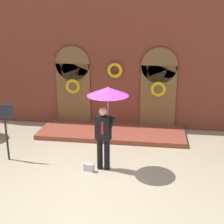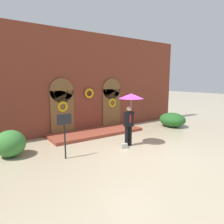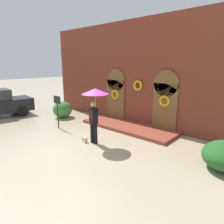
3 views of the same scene
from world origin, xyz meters
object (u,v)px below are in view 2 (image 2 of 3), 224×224
(sign_post, at_px, (65,129))
(shrub_right, at_px, (172,120))
(shrub_left, at_px, (10,144))
(person_with_umbrella, at_px, (130,104))
(handbag, at_px, (124,146))

(sign_post, bearing_deg, shrub_right, 9.05)
(sign_post, bearing_deg, shrub_left, 139.49)
(sign_post, height_order, shrub_right, sign_post)
(person_with_umbrella, distance_m, shrub_right, 5.08)
(handbag, xyz_separation_m, shrub_right, (5.14, 1.59, 0.33))
(shrub_right, bearing_deg, person_with_umbrella, -163.37)
(person_with_umbrella, xyz_separation_m, shrub_left, (-4.67, 1.59, -1.40))
(shrub_left, bearing_deg, shrub_right, -1.25)
(sign_post, bearing_deg, handbag, -8.33)
(sign_post, distance_m, shrub_left, 2.29)
(handbag, relative_size, shrub_right, 0.17)
(shrub_right, bearing_deg, shrub_left, 178.75)
(person_with_umbrella, distance_m, sign_post, 3.10)
(person_with_umbrella, relative_size, handbag, 8.44)
(sign_post, relative_size, shrub_left, 1.44)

